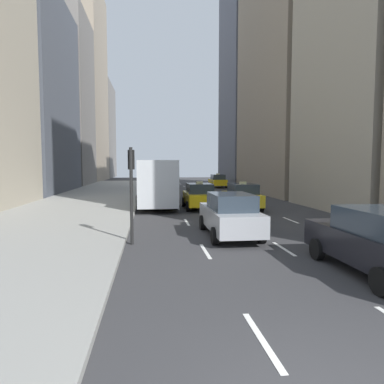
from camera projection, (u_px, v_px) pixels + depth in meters
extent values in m
cube|color=gray|center=(93.00, 198.00, 29.70)|extent=(8.00, 66.00, 0.15)
cube|color=white|center=(262.00, 339.00, 5.77)|extent=(0.12, 2.00, 0.01)
cube|color=white|center=(205.00, 251.00, 11.71)|extent=(0.12, 2.00, 0.01)
cube|color=white|center=(187.00, 222.00, 17.65)|extent=(0.12, 2.00, 0.01)
cube|color=white|center=(178.00, 208.00, 23.59)|extent=(0.12, 2.00, 0.01)
cube|color=white|center=(172.00, 199.00, 29.53)|extent=(0.12, 2.00, 0.01)
cube|color=white|center=(169.00, 194.00, 35.47)|extent=(0.12, 2.00, 0.01)
cube|color=white|center=(166.00, 190.00, 41.40)|extent=(0.12, 2.00, 0.01)
cube|color=white|center=(164.00, 187.00, 47.34)|extent=(0.12, 2.00, 0.01)
cube|color=white|center=(163.00, 184.00, 53.28)|extent=(0.12, 2.00, 0.01)
cube|color=white|center=(284.00, 249.00, 12.05)|extent=(0.12, 2.00, 0.01)
cube|color=white|center=(240.00, 221.00, 17.99)|extent=(0.12, 2.00, 0.01)
cube|color=white|center=(218.00, 207.00, 23.93)|extent=(0.12, 2.00, 0.01)
cube|color=white|center=(204.00, 199.00, 29.86)|extent=(0.12, 2.00, 0.01)
cube|color=white|center=(195.00, 193.00, 35.80)|extent=(0.12, 2.00, 0.01)
cube|color=white|center=(189.00, 189.00, 41.74)|extent=(0.12, 2.00, 0.01)
cube|color=white|center=(184.00, 186.00, 47.68)|extent=(0.12, 2.00, 0.01)
cube|color=white|center=(180.00, 184.00, 53.62)|extent=(0.12, 2.00, 0.01)
cube|color=white|center=(358.00, 246.00, 12.38)|extent=(0.12, 2.00, 0.01)
cube|color=white|center=(291.00, 220.00, 18.32)|extent=(0.12, 2.00, 0.01)
cube|color=white|center=(256.00, 207.00, 24.26)|extent=(0.12, 2.00, 0.01)
cube|color=white|center=(235.00, 199.00, 30.20)|extent=(0.12, 2.00, 0.01)
cube|color=white|center=(222.00, 193.00, 36.14)|extent=(0.12, 2.00, 0.01)
cube|color=white|center=(211.00, 189.00, 42.08)|extent=(0.12, 2.00, 0.01)
cube|color=white|center=(204.00, 186.00, 48.01)|extent=(0.12, 2.00, 0.01)
cube|color=white|center=(198.00, 184.00, 53.95)|extent=(0.12, 2.00, 0.01)
cube|color=#4C515B|center=(35.00, 96.00, 35.96)|extent=(6.00, 15.19, 20.45)
cube|color=slate|center=(68.00, 101.00, 50.07)|extent=(6.00, 12.06, 24.65)
cube|color=gray|center=(86.00, 84.00, 64.60)|extent=(6.00, 17.66, 36.48)
cube|color=slate|center=(100.00, 131.00, 82.16)|extent=(6.00, 15.52, 22.18)
cube|color=gray|center=(285.00, 54.00, 35.62)|extent=(6.00, 16.01, 29.10)
cube|color=slate|center=(247.00, 79.00, 49.84)|extent=(6.00, 11.35, 31.16)
cube|color=yellow|center=(199.00, 198.00, 23.16)|extent=(1.80, 4.40, 0.76)
cube|color=#28333D|center=(199.00, 188.00, 22.85)|extent=(1.58, 2.29, 0.64)
cube|color=#F2E599|center=(199.00, 182.00, 22.82)|extent=(0.44, 0.20, 0.14)
cylinder|color=black|center=(184.00, 202.00, 24.44)|extent=(0.22, 0.66, 0.66)
cylinder|color=black|center=(209.00, 202.00, 24.65)|extent=(0.22, 0.66, 0.66)
cylinder|color=black|center=(188.00, 206.00, 21.74)|extent=(0.22, 0.66, 0.66)
cylinder|color=black|center=(216.00, 206.00, 21.95)|extent=(0.22, 0.66, 0.66)
cube|color=yellow|center=(242.00, 199.00, 22.86)|extent=(1.80, 4.40, 0.76)
cube|color=#28333D|center=(243.00, 189.00, 22.55)|extent=(1.58, 2.29, 0.64)
cube|color=#F2E599|center=(243.00, 183.00, 22.52)|extent=(0.44, 0.20, 0.14)
cylinder|color=black|center=(224.00, 202.00, 24.14)|extent=(0.22, 0.66, 0.66)
cylinder|color=black|center=(249.00, 202.00, 24.35)|extent=(0.22, 0.66, 0.66)
cylinder|color=black|center=(233.00, 207.00, 21.44)|extent=(0.22, 0.66, 0.66)
cylinder|color=black|center=(261.00, 207.00, 21.65)|extent=(0.22, 0.66, 0.66)
cube|color=yellow|center=(217.00, 182.00, 45.49)|extent=(1.80, 4.40, 0.76)
cube|color=#28333D|center=(218.00, 177.00, 45.18)|extent=(1.58, 2.29, 0.64)
cube|color=#F2E599|center=(218.00, 174.00, 45.15)|extent=(0.44, 0.20, 0.14)
cylinder|color=black|center=(209.00, 184.00, 46.76)|extent=(0.22, 0.66, 0.66)
cylinder|color=black|center=(222.00, 184.00, 46.98)|extent=(0.22, 0.66, 0.66)
cylinder|color=black|center=(213.00, 186.00, 44.06)|extent=(0.22, 0.66, 0.66)
cylinder|color=black|center=(226.00, 186.00, 44.28)|extent=(0.22, 0.66, 0.66)
cube|color=#9EA0A5|center=(229.00, 218.00, 14.23)|extent=(1.80, 4.83, 0.82)
cube|color=#28333D|center=(231.00, 202.00, 13.88)|extent=(1.58, 2.51, 0.64)
cylinder|color=black|center=(203.00, 223.00, 15.63)|extent=(0.22, 0.66, 0.66)
cylinder|color=black|center=(241.00, 222.00, 15.85)|extent=(0.22, 0.66, 0.66)
cylinder|color=black|center=(215.00, 236.00, 12.67)|extent=(0.22, 0.66, 0.66)
cylinder|color=black|center=(262.00, 235.00, 12.88)|extent=(0.22, 0.66, 0.66)
cube|color=black|center=(376.00, 247.00, 9.25)|extent=(1.80, 4.83, 0.82)
cube|color=#28333D|center=(384.00, 222.00, 8.90)|extent=(1.58, 2.51, 0.64)
cylinder|color=black|center=(317.00, 249.00, 10.65)|extent=(0.22, 0.66, 0.66)
cylinder|color=black|center=(371.00, 248.00, 10.87)|extent=(0.22, 0.66, 0.66)
cylinder|color=black|center=(382.00, 282.00, 7.69)|extent=(0.22, 0.66, 0.66)
cube|color=#B7BCC1|center=(156.00, 180.00, 25.85)|extent=(2.50, 11.60, 2.90)
cube|color=#28333D|center=(155.00, 174.00, 31.51)|extent=(2.30, 0.12, 1.40)
cube|color=#28333D|center=(140.00, 176.00, 25.67)|extent=(0.08, 9.86, 1.10)
cube|color=yellow|center=(155.00, 164.00, 31.44)|extent=(1.50, 0.10, 0.36)
cylinder|color=black|center=(141.00, 194.00, 29.36)|extent=(0.30, 1.00, 1.00)
cylinder|color=black|center=(170.00, 193.00, 29.66)|extent=(0.30, 1.00, 1.00)
cylinder|color=black|center=(139.00, 202.00, 22.64)|extent=(0.30, 1.00, 1.00)
cylinder|color=black|center=(176.00, 202.00, 22.94)|extent=(0.30, 1.00, 1.00)
cylinder|color=black|center=(131.00, 196.00, 12.60)|extent=(0.12, 0.12, 3.60)
cube|color=black|center=(131.00, 160.00, 12.67)|extent=(0.24, 0.20, 0.72)
sphere|color=red|center=(131.00, 154.00, 12.76)|extent=(0.14, 0.14, 0.14)
sphere|color=#4C3F14|center=(131.00, 160.00, 12.78)|extent=(0.14, 0.14, 0.14)
sphere|color=#198C2D|center=(131.00, 166.00, 12.79)|extent=(0.14, 0.14, 0.14)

